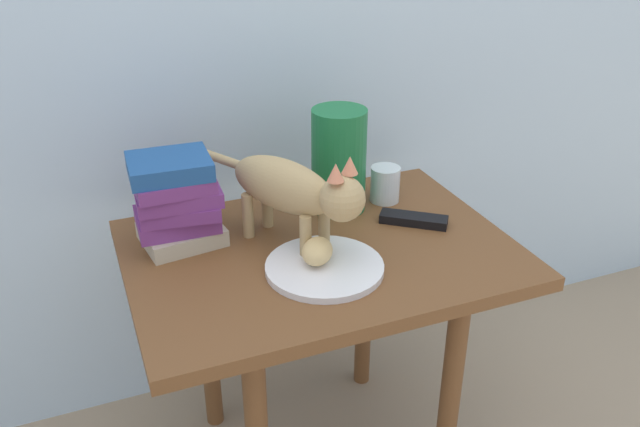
# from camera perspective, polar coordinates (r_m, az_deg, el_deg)

# --- Properties ---
(side_table) EXTENTS (0.80, 0.57, 0.60)m
(side_table) POSITION_cam_1_polar(r_m,az_deg,el_deg) (1.44, 0.00, -5.97)
(side_table) COLOR brown
(side_table) RESTS_ON ground
(plate) EXTENTS (0.24, 0.24, 0.01)m
(plate) POSITION_cam_1_polar(r_m,az_deg,el_deg) (1.31, 0.39, -4.65)
(plate) COLOR white
(plate) RESTS_ON side_table
(bread_roll) EXTENTS (0.09, 0.10, 0.05)m
(bread_roll) POSITION_cam_1_polar(r_m,az_deg,el_deg) (1.30, -0.24, -3.26)
(bread_roll) COLOR #E0BC7A
(bread_roll) RESTS_ON plate
(cat) EXTENTS (0.27, 0.43, 0.23)m
(cat) POSITION_cam_1_polar(r_m,az_deg,el_deg) (1.34, -2.27, 2.12)
(cat) COLOR tan
(cat) RESTS_ON side_table
(book_stack) EXTENTS (0.18, 0.16, 0.20)m
(book_stack) POSITION_cam_1_polar(r_m,az_deg,el_deg) (1.40, -12.23, 1.04)
(book_stack) COLOR #BCB299
(book_stack) RESTS_ON side_table
(green_vase) EXTENTS (0.12, 0.12, 0.24)m
(green_vase) POSITION_cam_1_polar(r_m,az_deg,el_deg) (1.51, 1.63, 4.58)
(green_vase) COLOR #196B38
(green_vase) RESTS_ON side_table
(candle_jar) EXTENTS (0.07, 0.07, 0.08)m
(candle_jar) POSITION_cam_1_polar(r_m,az_deg,el_deg) (1.58, 5.61, 2.37)
(candle_jar) COLOR silver
(candle_jar) RESTS_ON side_table
(tv_remote) EXTENTS (0.15, 0.13, 0.02)m
(tv_remote) POSITION_cam_1_polar(r_m,az_deg,el_deg) (1.50, 8.05, -0.51)
(tv_remote) COLOR black
(tv_remote) RESTS_ON side_table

